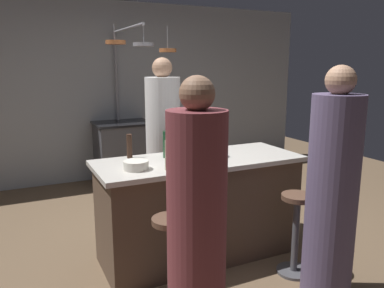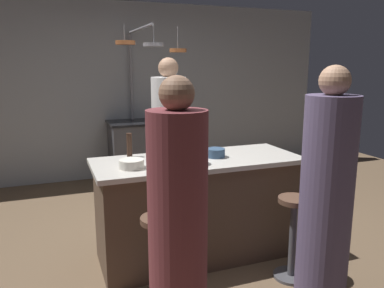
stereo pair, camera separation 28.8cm
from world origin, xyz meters
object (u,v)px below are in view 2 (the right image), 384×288
chef (169,146)px  guest_left (178,229)px  wine_bottle_green (166,143)px  mixing_bowl_ceramic (132,164)px  wine_glass_by_chef (165,152)px  wine_bottle_white (164,154)px  wine_bottle_rose (197,143)px  wine_glass_near_left_guest (203,141)px  pepper_mill (129,145)px  mixing_bowl_wooden (196,160)px  bar_stool_right (293,234)px  guest_right (326,199)px  bar_stool_left (160,258)px  stove_range (137,151)px  mixing_bowl_blue (215,153)px

chef → guest_left: chef is taller
wine_bottle_green → mixing_bowl_ceramic: wine_bottle_green is taller
wine_glass_by_chef → wine_bottle_white: bearing=-110.2°
wine_bottle_rose → wine_glass_near_left_guest: bearing=42.0°
pepper_mill → wine_bottle_green: (0.30, -0.12, 0.02)m
pepper_mill → mixing_bowl_ceramic: size_ratio=1.08×
wine_bottle_white → wine_bottle_green: (0.13, 0.38, 0.00)m
wine_bottle_green → mixing_bowl_wooden: (0.15, -0.32, -0.09)m
bar_stool_right → wine_glass_near_left_guest: (-0.43, 0.84, 0.63)m
guest_right → wine_glass_near_left_guest: guest_right is taller
bar_stool_left → wine_bottle_green: (0.29, 0.78, 0.65)m
stove_range → wine_bottle_green: wine_bottle_green is taller
chef → guest_left: 2.03m
bar_stool_left → mixing_bowl_wooden: bearing=45.5°
wine_glass_near_left_guest → mixing_bowl_ceramic: bearing=-156.1°
stove_range → mixing_bowl_wooden: mixing_bowl_wooden is taller
bar_stool_right → bar_stool_left: 1.10m
stove_range → guest_left: (-0.53, -3.47, 0.31)m
wine_glass_near_left_guest → wine_bottle_white: bearing=-138.6°
stove_range → bar_stool_right: stove_range is taller
chef → wine_bottle_green: size_ratio=5.55×
wine_bottle_rose → mixing_bowl_ceramic: 0.69m
chef → bar_stool_right: size_ratio=2.61×
guest_left → chef: bearing=74.1°
guest_right → wine_glass_near_left_guest: (-0.42, 1.20, 0.22)m
stove_range → wine_glass_near_left_guest: 2.30m
wine_bottle_green → wine_glass_near_left_guest: bearing=10.0°
chef → bar_stool_right: 1.71m
wine_glass_by_chef → guest_right: bearing=-44.6°
wine_bottle_white → mixing_bowl_blue: size_ratio=1.92×
guest_right → mixing_bowl_wooden: 1.04m
mixing_bowl_blue → mixing_bowl_wooden: 0.30m
stove_range → bar_stool_left: size_ratio=1.31×
wine_bottle_green → wine_bottle_white: bearing=-109.1°
chef → bar_stool_left: chef is taller
pepper_mill → wine_bottle_white: 0.53m
guest_left → wine_bottle_green: 1.24m
wine_bottle_white → wine_glass_by_chef: bearing=69.8°
guest_left → mixing_bowl_blue: bearing=55.9°
mixing_bowl_blue → mixing_bowl_wooden: size_ratio=0.89×
mixing_bowl_wooden → guest_right: bearing=-51.3°
bar_stool_left → guest_left: (0.00, -0.40, 0.39)m
bar_stool_right → wine_glass_by_chef: wine_glass_by_chef is taller
wine_bottle_rose → stove_range: bearing=90.9°
guest_left → pepper_mill: size_ratio=7.82×
bar_stool_right → guest_right: size_ratio=0.40×
bar_stool_right → mixing_bowl_ceramic: mixing_bowl_ceramic is taller
stove_range → wine_bottle_rose: (0.04, -2.32, 0.56)m
stove_range → chef: (0.03, -1.51, 0.38)m
bar_stool_left → wine_bottle_rose: wine_bottle_rose is taller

